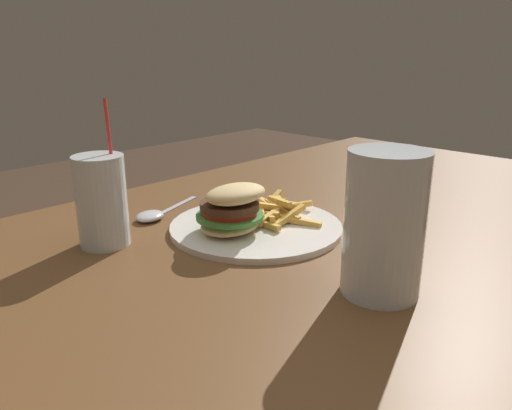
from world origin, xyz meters
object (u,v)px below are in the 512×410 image
meal_plate_near (247,218)px  beer_glass (384,228)px  juice_glass (102,204)px  spoon (152,215)px

meal_plate_near → beer_glass: (0.03, 0.26, 0.06)m
meal_plate_near → juice_glass: 0.23m
meal_plate_near → beer_glass: bearing=82.9°
beer_glass → meal_plate_near: bearing=-97.1°
beer_glass → spoon: (0.03, -0.43, -0.08)m
meal_plate_near → beer_glass: 0.27m
beer_glass → juice_glass: size_ratio=0.82×
juice_glass → spoon: size_ratio=1.25×
meal_plate_near → juice_glass: juice_glass is taller
beer_glass → juice_glass: 0.41m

